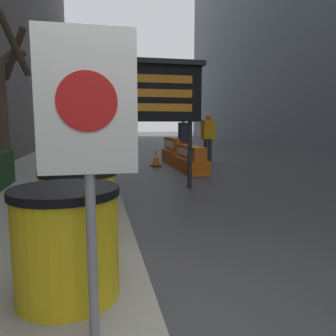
{
  "coord_description": "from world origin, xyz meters",
  "views": [
    {
      "loc": [
        -0.4,
        -1.83,
        1.41
      ],
      "look_at": [
        1.5,
        6.86,
        0.21
      ],
      "focal_mm": 35.0,
      "sensor_mm": 36.0,
      "label": 1
    }
  ],
  "objects": [
    {
      "name": "traffic_cone_near",
      "position": [
        2.48,
        7.05,
        0.38
      ],
      "size": [
        0.44,
        0.44,
        0.78
      ],
      "color": "black",
      "rests_on": "ground_plane"
    },
    {
      "name": "traffic_cone_mid",
      "position": [
        1.52,
        8.86,
        0.29
      ],
      "size": [
        0.34,
        0.34,
        0.6
      ],
      "color": "black",
      "rests_on": "ground_plane"
    },
    {
      "name": "pedestrian_worker",
      "position": [
        2.51,
        9.0,
        1.0
      ],
      "size": [
        0.29,
        0.45,
        1.69
      ],
      "rotation": [
        0.0,
        0.0,
        1.56
      ],
      "color": "#514C42",
      "rests_on": "ground_plane"
    },
    {
      "name": "message_board",
      "position": [
        0.76,
        5.07,
        2.06
      ],
      "size": [
        2.24,
        0.36,
        2.73
      ],
      "color": "#28282B",
      "rests_on": "ground_plane"
    },
    {
      "name": "warning_sign",
      "position": [
        -0.44,
        0.05,
        1.38
      ],
      "size": [
        0.55,
        0.08,
        1.8
      ],
      "color": "gray",
      "rests_on": "sidewalk_left"
    },
    {
      "name": "jersey_barrier_orange_far",
      "position": [
        2.35,
        7.57,
        0.34
      ],
      "size": [
        0.59,
        2.0,
        0.77
      ],
      "color": "orange",
      "rests_on": "ground_plane"
    },
    {
      "name": "bare_tree",
      "position": [
        -2.53,
        6.49,
        1.92
      ],
      "size": [
        1.7,
        1.76,
        3.62
      ],
      "color": "#4C3D2D",
      "rests_on": "sidewalk_left"
    },
    {
      "name": "barrel_drum_foreground",
      "position": [
        -0.63,
        0.58,
        0.55
      ],
      "size": [
        0.78,
        0.78,
        0.83
      ],
      "color": "yellow",
      "rests_on": "sidewalk_left"
    },
    {
      "name": "traffic_cone_far",
      "position": [
        3.09,
        11.78,
        0.36
      ],
      "size": [
        0.41,
        0.41,
        0.73
      ],
      "color": "black",
      "rests_on": "ground_plane"
    },
    {
      "name": "traffic_light_near_curb",
      "position": [
        0.5,
        14.69,
        2.52
      ],
      "size": [
        0.28,
        0.44,
        3.46
      ],
      "color": "#2D2D30",
      "rests_on": "ground_plane"
    },
    {
      "name": "barrel_drum_back",
      "position": [
        -0.54,
        2.56,
        0.55
      ],
      "size": [
        0.78,
        0.78,
        0.83
      ],
      "color": "yellow",
      "rests_on": "sidewalk_left"
    },
    {
      "name": "pedestrian_passerby",
      "position": [
        3.64,
        9.69,
        1.07
      ],
      "size": [
        0.52,
        0.37,
        1.8
      ],
      "rotation": [
        0.0,
        0.0,
        0.19
      ],
      "color": "#333338",
      "rests_on": "ground_plane"
    },
    {
      "name": "barrel_drum_middle",
      "position": [
        -0.59,
        1.57,
        0.55
      ],
      "size": [
        0.78,
        0.78,
        0.83
      ],
      "color": "yellow",
      "rests_on": "sidewalk_left"
    },
    {
      "name": "jersey_barrier_orange_near",
      "position": [
        2.35,
        9.78,
        0.41
      ],
      "size": [
        0.54,
        1.82,
        0.92
      ],
      "color": "orange",
      "rests_on": "ground_plane"
    }
  ]
}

